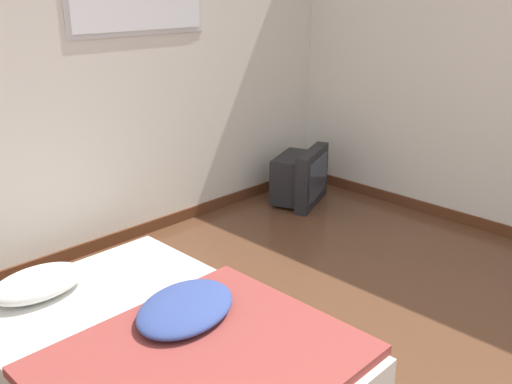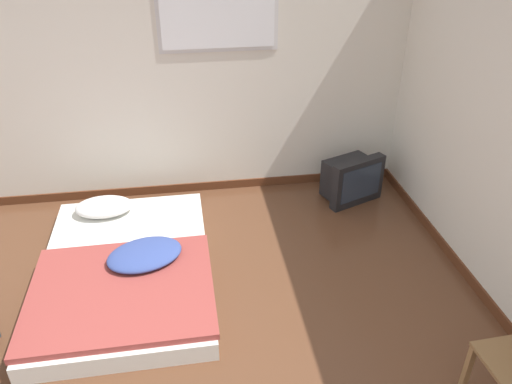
% 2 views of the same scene
% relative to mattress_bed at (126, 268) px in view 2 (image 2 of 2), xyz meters
% --- Properties ---
extents(wall_back, '(7.22, 0.08, 2.60)m').
position_rel_mattress_bed_xyz_m(wall_back, '(0.33, 1.37, 1.19)').
color(wall_back, silver).
rests_on(wall_back, ground_plane).
extents(mattress_bed, '(1.35, 1.97, 0.29)m').
position_rel_mattress_bed_xyz_m(mattress_bed, '(0.00, 0.00, 0.00)').
color(mattress_bed, silver).
rests_on(mattress_bed, ground_plane).
extents(crt_tv, '(0.62, 0.52, 0.48)m').
position_rel_mattress_bed_xyz_m(crt_tv, '(2.17, 0.94, 0.12)').
color(crt_tv, black).
rests_on(crt_tv, ground_plane).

